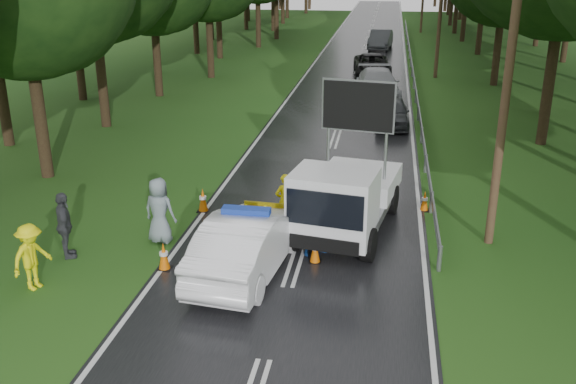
% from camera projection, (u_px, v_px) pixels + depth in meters
% --- Properties ---
extents(ground, '(160.00, 160.00, 0.00)m').
position_uv_depth(ground, '(296.00, 261.00, 17.01)').
color(ground, '#1D4915').
rests_on(ground, ground).
extents(road, '(7.00, 140.00, 0.02)m').
position_uv_depth(road, '(358.00, 70.00, 44.78)').
color(road, black).
rests_on(road, ground).
extents(guardrail, '(0.12, 60.06, 0.70)m').
position_uv_depth(guardrail, '(412.00, 64.00, 43.74)').
color(guardrail, gray).
rests_on(guardrail, ground).
extents(utility_pole_near, '(1.40, 0.24, 10.00)m').
position_uv_depth(utility_pole_near, '(510.00, 62.00, 16.34)').
color(utility_pole_near, '#4E3224').
rests_on(utility_pole_near, ground).
extents(police_sedan, '(2.25, 5.04, 1.77)m').
position_uv_depth(police_sedan, '(247.00, 243.00, 16.13)').
color(police_sedan, white).
rests_on(police_sedan, ground).
extents(work_truck, '(3.15, 5.57, 4.20)m').
position_uv_depth(work_truck, '(345.00, 197.00, 18.26)').
color(work_truck, gray).
rests_on(work_truck, ground).
extents(barrier, '(2.86, 0.22, 1.18)m').
position_uv_depth(barrier, '(295.00, 214.00, 17.69)').
color(barrier, '#E6F60D').
rests_on(barrier, ground).
extents(officer, '(0.73, 0.67, 1.67)m').
position_uv_depth(officer, '(285.00, 201.00, 18.82)').
color(officer, yellow).
rests_on(officer, ground).
extents(civilian, '(1.09, 1.04, 1.78)m').
position_uv_depth(civilian, '(319.00, 224.00, 17.08)').
color(civilian, '#18499F').
rests_on(civilian, ground).
extents(bystander_left, '(0.95, 1.23, 1.68)m').
position_uv_depth(bystander_left, '(31.00, 257.00, 15.34)').
color(bystander_left, '#F5EF0D').
rests_on(bystander_left, ground).
extents(bystander_mid, '(0.93, 1.15, 1.84)m').
position_uv_depth(bystander_mid, '(65.00, 226.00, 16.90)').
color(bystander_mid, '#3B3C42').
rests_on(bystander_mid, ground).
extents(bystander_right, '(1.01, 0.75, 1.89)m').
position_uv_depth(bystander_right, '(159.00, 211.00, 17.83)').
color(bystander_right, gray).
rests_on(bystander_right, ground).
extents(queue_car_first, '(1.66, 3.88, 1.30)m').
position_uv_depth(queue_car_first, '(392.00, 112.00, 30.11)').
color(queue_car_first, '#3E4045').
rests_on(queue_car_first, ground).
extents(queue_car_second, '(2.83, 5.71, 1.60)m').
position_uv_depth(queue_car_second, '(378.00, 85.00, 35.73)').
color(queue_car_second, '#A2A4AA').
rests_on(queue_car_second, ground).
extents(queue_car_third, '(2.78, 5.22, 1.40)m').
position_uv_depth(queue_car_third, '(372.00, 65.00, 42.67)').
color(queue_car_third, black).
rests_on(queue_car_third, ground).
extents(queue_car_fourth, '(2.11, 4.98, 1.60)m').
position_uv_depth(queue_car_fourth, '(381.00, 40.00, 54.45)').
color(queue_car_fourth, '#3A3D41').
rests_on(queue_car_fourth, ground).
extents(cone_near_left, '(0.35, 0.35, 0.75)m').
position_uv_depth(cone_near_left, '(164.00, 257.00, 16.43)').
color(cone_near_left, black).
rests_on(cone_near_left, ground).
extents(cone_center, '(0.33, 0.33, 0.69)m').
position_uv_depth(cone_center, '(315.00, 251.00, 16.82)').
color(cone_center, black).
rests_on(cone_center, ground).
extents(cone_far, '(0.33, 0.33, 0.69)m').
position_uv_depth(cone_far, '(333.00, 187.00, 21.44)').
color(cone_far, black).
rests_on(cone_far, ground).
extents(cone_left_mid, '(0.36, 0.36, 0.77)m').
position_uv_depth(cone_left_mid, '(203.00, 200.00, 20.15)').
color(cone_left_mid, black).
rests_on(cone_left_mid, ground).
extents(cone_right, '(0.31, 0.31, 0.66)m').
position_uv_depth(cone_right, '(425.00, 201.00, 20.23)').
color(cone_right, black).
rests_on(cone_right, ground).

